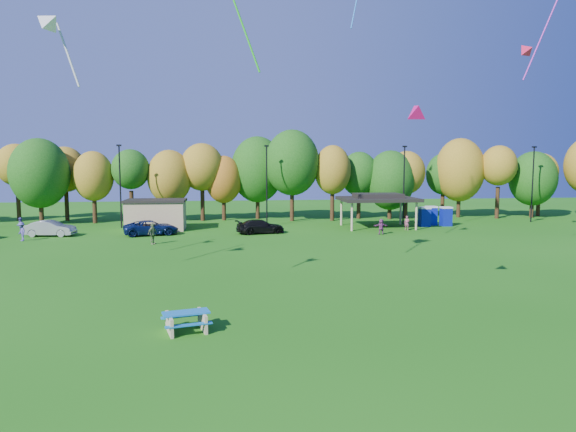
{
  "coord_description": "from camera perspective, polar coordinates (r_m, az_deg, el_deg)",
  "views": [
    {
      "loc": [
        -2.5,
        -17.63,
        7.12
      ],
      "look_at": [
        0.34,
        6.0,
        4.65
      ],
      "focal_mm": 32.0,
      "sensor_mm": 36.0,
      "label": 1
    }
  ],
  "objects": [
    {
      "name": "ground",
      "position": [
        19.18,
        1.18,
        -15.87
      ],
      "size": [
        160.0,
        160.0,
        0.0
      ],
      "primitive_type": "plane",
      "color": "#19600F",
      "rests_on": "ground"
    },
    {
      "name": "tree_line",
      "position": [
        63.17,
        -5.53,
        4.81
      ],
      "size": [
        93.57,
        10.55,
        11.15
      ],
      "color": "black",
      "rests_on": "ground"
    },
    {
      "name": "lamp_posts",
      "position": [
        57.85,
        -2.38,
        3.73
      ],
      "size": [
        64.5,
        0.25,
        9.09
      ],
      "color": "black",
      "rests_on": "ground"
    },
    {
      "name": "utility_building",
      "position": [
        56.4,
        -14.45,
        0.17
      ],
      "size": [
        6.3,
        4.3,
        3.25
      ],
      "color": "tan",
      "rests_on": "ground"
    },
    {
      "name": "pavilion",
      "position": [
        57.2,
        9.94,
        1.94
      ],
      "size": [
        8.2,
        6.2,
        3.77
      ],
      "color": "tan",
      "rests_on": "ground"
    },
    {
      "name": "porta_potties",
      "position": [
        60.45,
        15.9,
        -0.01
      ],
      "size": [
        3.75,
        2.4,
        2.18
      ],
      "color": "#0B1993",
      "rests_on": "ground"
    },
    {
      "name": "picnic_table",
      "position": [
        22.58,
        -11.25,
        -11.27
      ],
      "size": [
        2.27,
        2.03,
        0.84
      ],
      "rotation": [
        0.0,
        0.0,
        0.25
      ],
      "color": "tan",
      "rests_on": "ground"
    },
    {
      "name": "car_b",
      "position": [
        54.98,
        -24.91,
        -1.26
      ],
      "size": [
        4.82,
        2.12,
        1.54
      ],
      "primitive_type": "imported",
      "rotation": [
        0.0,
        0.0,
        1.46
      ],
      "color": "#939398",
      "rests_on": "ground"
    },
    {
      "name": "car_c",
      "position": [
        52.45,
        -14.98,
        -1.27
      ],
      "size": [
        5.71,
        3.62,
        1.47
      ],
      "primitive_type": "imported",
      "rotation": [
        0.0,
        0.0,
        1.81
      ],
      "color": "#0C1B4C",
      "rests_on": "ground"
    },
    {
      "name": "car_d",
      "position": [
        51.87,
        -3.09,
        -1.18
      ],
      "size": [
        5.21,
        3.03,
        1.42
      ],
      "primitive_type": "imported",
      "rotation": [
        0.0,
        0.0,
        1.8
      ],
      "color": "black",
      "rests_on": "ground"
    },
    {
      "name": "far_person_0",
      "position": [
        52.78,
        -27.49,
        -1.55
      ],
      "size": [
        1.21,
        1.27,
        1.73
      ],
      "primitive_type": "imported",
      "rotation": [
        0.0,
        0.0,
        5.41
      ],
      "color": "#52469A",
      "rests_on": "ground"
    },
    {
      "name": "far_person_1",
      "position": [
        55.86,
        13.06,
        -0.76
      ],
      "size": [
        0.66,
        0.64,
        1.53
      ],
      "primitive_type": "imported",
      "rotation": [
        0.0,
        0.0,
        5.57
      ],
      "color": "#A9506B",
      "rests_on": "ground"
    },
    {
      "name": "far_person_2",
      "position": [
        51.96,
        10.3,
        -1.17
      ],
      "size": [
        1.5,
        0.61,
        1.57
      ],
      "primitive_type": "imported",
      "rotation": [
        0.0,
        0.0,
        3.04
      ],
      "color": "#833675",
      "rests_on": "ground"
    },
    {
      "name": "far_person_3",
      "position": [
        58.44,
        -27.61,
        -0.94
      ],
      "size": [
        0.91,
        0.99,
        1.63
      ],
      "primitive_type": "imported",
      "rotation": [
        0.0,
        0.0,
        4.24
      ],
      "color": "#5149A1",
      "rests_on": "ground"
    },
    {
      "name": "far_person_4",
      "position": [
        46.48,
        -14.82,
        -1.92
      ],
      "size": [
        0.98,
        1.16,
        1.86
      ],
      "primitive_type": "imported",
      "rotation": [
        0.0,
        0.0,
        0.99
      ],
      "color": "#687B4B",
      "rests_on": "ground"
    },
    {
      "name": "kite_4",
      "position": [
        25.07,
        14.0,
        11.34
      ],
      "size": [
        1.12,
        1.37,
        1.27
      ],
      "color": "#E90C71"
    },
    {
      "name": "kite_9",
      "position": [
        49.41,
        24.8,
        16.49
      ],
      "size": [
        1.57,
        1.83,
        1.54
      ],
      "color": "red"
    },
    {
      "name": "kite_11",
      "position": [
        26.01,
        -25.37,
        18.9
      ],
      "size": [
        2.13,
        1.4,
        3.42
      ],
      "color": "silver"
    }
  ]
}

